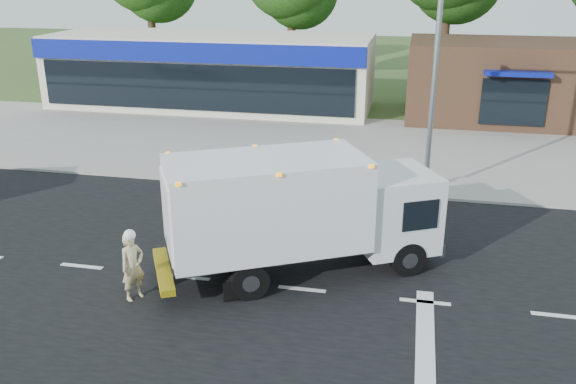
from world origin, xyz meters
name	(u,v)px	position (x,y,z in m)	size (l,w,h in m)	color
ground	(302,290)	(0.00, 0.00, 0.00)	(120.00, 120.00, 0.00)	#385123
road_asphalt	(302,289)	(0.00, 0.00, 0.00)	(60.00, 14.00, 0.02)	black
sidewalk	(343,181)	(0.00, 8.20, 0.06)	(60.00, 2.40, 0.12)	gray
parking_apron	(358,141)	(0.00, 14.00, 0.01)	(60.00, 9.00, 0.02)	gray
lane_markings	(350,324)	(1.35, -1.35, 0.02)	(55.20, 7.00, 0.01)	silver
ems_box_truck	(297,207)	(-0.30, 0.88, 1.85)	(7.43, 5.34, 3.20)	black
emergency_worker	(132,265)	(-3.87, -1.23, 0.89)	(0.66, 0.74, 1.81)	tan
retail_strip_mall	(211,71)	(-9.00, 19.93, 2.01)	(18.00, 6.20, 4.00)	beige
brown_storefront	(507,81)	(7.00, 19.98, 2.00)	(10.00, 6.70, 4.00)	#382316
traffic_signal_pole	(416,52)	(2.35, 7.60, 4.92)	(3.51, 0.25, 8.00)	gray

